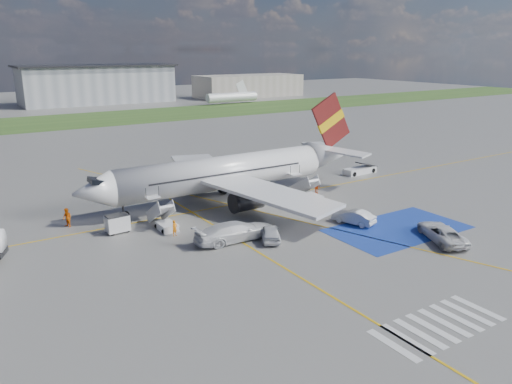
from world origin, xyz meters
TOP-DOWN VIEW (x-y plane):
  - ground at (0.00, 0.00)m, footprint 400.00×400.00m
  - grass_strip at (0.00, 95.00)m, footprint 400.00×30.00m
  - taxiway_line_main at (0.00, 12.00)m, footprint 120.00×0.20m
  - taxiway_line_cross at (-5.00, -10.00)m, footprint 0.20×60.00m
  - taxiway_line_diag at (0.00, 12.00)m, footprint 20.71×56.45m
  - staging_box at (10.00, -4.00)m, footprint 14.00×8.00m
  - crosswalk at (-1.80, -18.00)m, footprint 9.00×4.00m
  - terminal_centre at (20.00, 135.00)m, footprint 48.00×18.00m
  - terminal_east at (75.00, 128.00)m, footprint 40.00×16.00m
  - airliner at (1.51, 14.00)m, footprint 36.81×32.95m
  - airstairs_fwd at (-9.50, 8.70)m, footprint 1.90×5.20m
  - airstairs_aft at (9.00, 8.70)m, footprint 1.90×5.20m
  - gpu_cart at (-13.85, 10.17)m, footprint 2.26×1.54m
  - belt_loader at (23.31, 15.02)m, footprint 5.67×2.29m
  - car_silver_a at (-2.41, 0.45)m, footprint 3.64×4.62m
  - car_silver_b at (7.36, -0.43)m, footprint 2.89×4.74m
  - van_white_a at (11.07, -8.32)m, footprint 4.50×5.78m
  - van_white_b at (-5.17, 2.13)m, footprint 6.21×2.70m
  - crew_fwd at (-9.53, 6.30)m, footprint 0.67×0.56m
  - crew_nose at (-17.61, 14.41)m, footprint 1.04×1.16m
  - crew_aft at (11.32, 10.29)m, footprint 0.68×1.03m

SIDE VIEW (x-z plane):
  - ground at x=0.00m, z-range 0.00..0.00m
  - grass_strip at x=0.00m, z-range 0.00..0.01m
  - taxiway_line_main at x=0.00m, z-range 0.00..0.01m
  - taxiway_line_cross at x=-5.00m, z-range 0.00..0.01m
  - taxiway_line_diag at x=0.00m, z-range 0.00..0.01m
  - staging_box at x=10.00m, z-range 0.00..0.01m
  - crosswalk at x=-1.80m, z-range 0.00..0.01m
  - belt_loader at x=23.31m, z-range -0.42..1.26m
  - airstairs_fwd at x=-9.50m, z-range -1.18..2.42m
  - airstairs_aft at x=9.00m, z-range -1.18..2.42m
  - car_silver_a at x=-2.41m, z-range 0.00..1.47m
  - car_silver_b at x=7.36m, z-range 0.00..1.48m
  - crew_fwd at x=-9.53m, z-range 0.00..1.58m
  - crew_aft at x=11.32m, z-range 0.00..1.63m
  - gpu_cart at x=-13.85m, z-range -0.09..1.73m
  - van_white_a at x=11.07m, z-range 0.00..1.97m
  - crew_nose at x=-17.61m, z-range 0.00..1.97m
  - van_white_b at x=-5.17m, z-range 0.00..2.40m
  - airliner at x=1.51m, z-range -2.57..9.35m
  - terminal_east at x=75.00m, z-range 0.00..8.00m
  - terminal_centre at x=20.00m, z-range 0.00..12.00m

